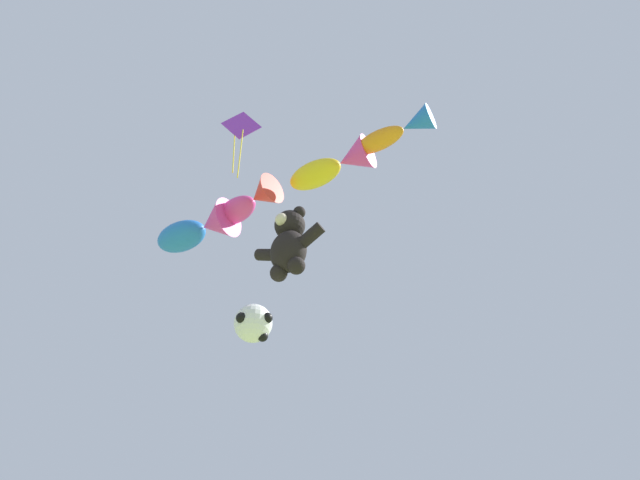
% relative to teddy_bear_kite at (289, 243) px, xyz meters
% --- Properties ---
extents(teddy_bear_kite, '(1.75, 0.77, 1.78)m').
position_rel_teddy_bear_kite_xyz_m(teddy_bear_kite, '(0.00, 0.00, 0.00)').
color(teddy_bear_kite, black).
extents(soccer_ball_kite, '(0.82, 0.82, 0.76)m').
position_rel_teddy_bear_kite_xyz_m(soccer_ball_kite, '(-0.69, -0.08, -1.76)').
color(soccer_ball_kite, white).
extents(fish_kite_tangerine, '(1.96, 0.66, 0.63)m').
position_rel_teddy_bear_kite_xyz_m(fish_kite_tangerine, '(2.51, 0.71, 2.74)').
color(fish_kite_tangerine, orange).
extents(fish_kite_goldfin, '(2.30, 0.95, 0.91)m').
position_rel_teddy_bear_kite_xyz_m(fish_kite_goldfin, '(0.67, 0.84, 2.82)').
color(fish_kite_goldfin, yellow).
extents(fish_kite_magenta, '(2.02, 0.96, 0.87)m').
position_rel_teddy_bear_kite_xyz_m(fish_kite_magenta, '(-1.78, 0.48, 2.59)').
color(fish_kite_magenta, '#E53F9E').
extents(fish_kite_cobalt, '(2.51, 1.23, 1.14)m').
position_rel_teddy_bear_kite_xyz_m(fish_kite_cobalt, '(-3.51, 0.38, 2.40)').
color(fish_kite_cobalt, blue).
extents(diamond_kite, '(0.91, 0.77, 2.88)m').
position_rel_teddy_bear_kite_xyz_m(diamond_kite, '(-1.78, -0.24, 4.90)').
color(diamond_kite, purple).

